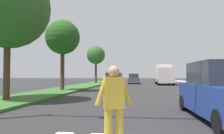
{
  "coord_description": "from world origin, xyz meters",
  "views": [
    {
      "loc": [
        -0.81,
        3.9,
        1.51
      ],
      "look_at": [
        -2.54,
        17.99,
        2.03
      ],
      "focal_mm": 34.25,
      "sensor_mm": 36.0,
      "label": 1
    }
  ],
  "objects_px": {
    "suv_crossing": "(223,92)",
    "truck_box_delivery": "(164,74)",
    "pedestrian_performer": "(114,104)",
    "sedan_far_horizon": "(159,78)",
    "sedan_distant": "(134,79)",
    "tree_distant": "(96,55)",
    "tree_mid": "(8,7)",
    "sedan_midblock": "(114,81)",
    "tree_far": "(63,38)"
  },
  "relations": [
    {
      "from": "sedan_distant",
      "to": "tree_distant",
      "type": "bearing_deg",
      "value": -169.32
    },
    {
      "from": "tree_mid",
      "to": "sedan_far_horizon",
      "type": "xyz_separation_m",
      "value": [
        11.87,
        35.76,
        -4.61
      ]
    },
    {
      "from": "tree_mid",
      "to": "tree_distant",
      "type": "height_order",
      "value": "tree_mid"
    },
    {
      "from": "sedan_distant",
      "to": "sedan_far_horizon",
      "type": "bearing_deg",
      "value": 63.5
    },
    {
      "from": "tree_distant",
      "to": "suv_crossing",
      "type": "height_order",
      "value": "tree_distant"
    },
    {
      "from": "tree_distant",
      "to": "sedan_midblock",
      "type": "xyz_separation_m",
      "value": [
        4.31,
        -10.67,
        -4.01
      ]
    },
    {
      "from": "tree_far",
      "to": "pedestrian_performer",
      "type": "height_order",
      "value": "tree_far"
    },
    {
      "from": "pedestrian_performer",
      "to": "sedan_midblock",
      "type": "height_order",
      "value": "sedan_midblock"
    },
    {
      "from": "tree_far",
      "to": "truck_box_delivery",
      "type": "xyz_separation_m",
      "value": [
        10.82,
        14.94,
        -3.28
      ]
    },
    {
      "from": "sedan_distant",
      "to": "truck_box_delivery",
      "type": "relative_size",
      "value": 0.74
    },
    {
      "from": "tree_far",
      "to": "tree_distant",
      "type": "height_order",
      "value": "tree_far"
    },
    {
      "from": "tree_distant",
      "to": "pedestrian_performer",
      "type": "xyz_separation_m",
      "value": [
        6.58,
        -31.03,
        -3.89
      ]
    },
    {
      "from": "suv_crossing",
      "to": "truck_box_delivery",
      "type": "height_order",
      "value": "truck_box_delivery"
    },
    {
      "from": "tree_distant",
      "to": "sedan_midblock",
      "type": "bearing_deg",
      "value": -67.99
    },
    {
      "from": "tree_mid",
      "to": "suv_crossing",
      "type": "relative_size",
      "value": 1.63
    },
    {
      "from": "truck_box_delivery",
      "to": "tree_mid",
      "type": "bearing_deg",
      "value": -116.71
    },
    {
      "from": "suv_crossing",
      "to": "sedan_midblock",
      "type": "relative_size",
      "value": 1.08
    },
    {
      "from": "tree_far",
      "to": "tree_distant",
      "type": "relative_size",
      "value": 1.02
    },
    {
      "from": "suv_crossing",
      "to": "tree_mid",
      "type": "bearing_deg",
      "value": 160.84
    },
    {
      "from": "pedestrian_performer",
      "to": "suv_crossing",
      "type": "distance_m",
      "value": 4.81
    },
    {
      "from": "tree_mid",
      "to": "sedan_midblock",
      "type": "height_order",
      "value": "tree_mid"
    },
    {
      "from": "tree_mid",
      "to": "sedan_far_horizon",
      "type": "relative_size",
      "value": 1.85
    },
    {
      "from": "pedestrian_performer",
      "to": "sedan_distant",
      "type": "bearing_deg",
      "value": 90.52
    },
    {
      "from": "pedestrian_performer",
      "to": "truck_box_delivery",
      "type": "bearing_deg",
      "value": 81.46
    },
    {
      "from": "pedestrian_performer",
      "to": "sedan_midblock",
      "type": "relative_size",
      "value": 0.39
    },
    {
      "from": "sedan_midblock",
      "to": "sedan_far_horizon",
      "type": "bearing_deg",
      "value": 72.09
    },
    {
      "from": "suv_crossing",
      "to": "sedan_far_horizon",
      "type": "height_order",
      "value": "suv_crossing"
    },
    {
      "from": "tree_distant",
      "to": "pedestrian_performer",
      "type": "height_order",
      "value": "tree_distant"
    },
    {
      "from": "pedestrian_performer",
      "to": "sedan_far_horizon",
      "type": "height_order",
      "value": "pedestrian_performer"
    },
    {
      "from": "sedan_far_horizon",
      "to": "suv_crossing",
      "type": "bearing_deg",
      "value": -92.42
    },
    {
      "from": "sedan_midblock",
      "to": "sedan_distant",
      "type": "xyz_separation_m",
      "value": [
        1.98,
        11.86,
        -0.02
      ]
    },
    {
      "from": "tree_far",
      "to": "tree_mid",
      "type": "bearing_deg",
      "value": -93.76
    },
    {
      "from": "tree_distant",
      "to": "sedan_distant",
      "type": "bearing_deg",
      "value": 10.68
    },
    {
      "from": "pedestrian_performer",
      "to": "sedan_distant",
      "type": "xyz_separation_m",
      "value": [
        -0.29,
        32.21,
        -0.14
      ]
    },
    {
      "from": "suv_crossing",
      "to": "truck_box_delivery",
      "type": "xyz_separation_m",
      "value": [
        1.1,
        26.03,
        0.7
      ]
    },
    {
      "from": "tree_mid",
      "to": "suv_crossing",
      "type": "height_order",
      "value": "tree_mid"
    },
    {
      "from": "tree_distant",
      "to": "sedan_far_horizon",
      "type": "distance_m",
      "value": 16.98
    },
    {
      "from": "sedan_midblock",
      "to": "truck_box_delivery",
      "type": "xyz_separation_m",
      "value": [
        6.69,
        9.15,
        0.82
      ]
    },
    {
      "from": "tree_mid",
      "to": "sedan_far_horizon",
      "type": "distance_m",
      "value": 37.96
    },
    {
      "from": "pedestrian_performer",
      "to": "sedan_far_horizon",
      "type": "xyz_separation_m",
      "value": [
        4.98,
        42.79,
        -0.16
      ]
    },
    {
      "from": "tree_far",
      "to": "sedan_far_horizon",
      "type": "height_order",
      "value": "tree_far"
    },
    {
      "from": "tree_mid",
      "to": "suv_crossing",
      "type": "distance_m",
      "value": 11.69
    },
    {
      "from": "sedan_midblock",
      "to": "truck_box_delivery",
      "type": "height_order",
      "value": "truck_box_delivery"
    },
    {
      "from": "tree_mid",
      "to": "suv_crossing",
      "type": "xyz_separation_m",
      "value": [
        10.21,
        -3.55,
        -4.45
      ]
    },
    {
      "from": "pedestrian_performer",
      "to": "suv_crossing",
      "type": "xyz_separation_m",
      "value": [
        3.32,
        3.48,
        -0.0
      ]
    },
    {
      "from": "tree_distant",
      "to": "tree_far",
      "type": "bearing_deg",
      "value": -89.34
    },
    {
      "from": "truck_box_delivery",
      "to": "tree_distant",
      "type": "bearing_deg",
      "value": 172.14
    },
    {
      "from": "sedan_distant",
      "to": "truck_box_delivery",
      "type": "height_order",
      "value": "truck_box_delivery"
    },
    {
      "from": "sedan_midblock",
      "to": "tree_far",
      "type": "bearing_deg",
      "value": -125.44
    },
    {
      "from": "tree_distant",
      "to": "suv_crossing",
      "type": "distance_m",
      "value": 29.53
    }
  ]
}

